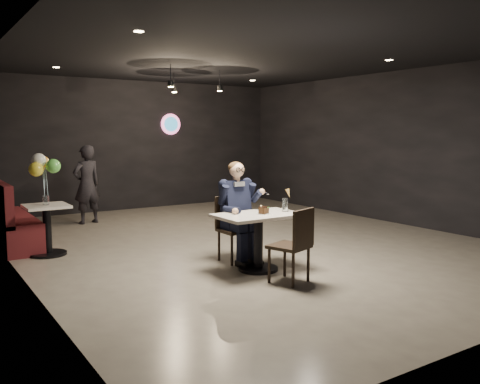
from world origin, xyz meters
TOP-DOWN VIEW (x-y plane):
  - floor at (0.00, 0.00)m, footprint 9.00×9.00m
  - wall_sign at (0.80, 4.47)m, footprint 0.50×0.06m
  - pendant_lights at (0.00, 2.00)m, footprint 1.40×1.20m
  - main_table at (-0.82, -1.54)m, footprint 1.10×0.70m
  - chair_far at (-0.82, -0.99)m, footprint 0.42×0.46m
  - chair_near at (-0.82, -2.18)m, footprint 0.54×0.57m
  - seated_man at (-0.82, -0.99)m, footprint 0.60×0.80m
  - dessert_plate at (-0.76, -1.59)m, footprint 0.20×0.20m
  - cake_slice at (-0.79, -1.61)m, footprint 0.14×0.12m
  - mint_leaf at (-0.75, -1.63)m, footprint 0.06×0.04m
  - sundae_glass at (-0.41, -1.57)m, footprint 0.08×0.08m
  - wafer_cone at (-0.35, -1.57)m, footprint 0.07×0.07m
  - booth_bench at (-3.25, 1.83)m, footprint 0.53×2.10m
  - side_table at (-2.95, 0.83)m, footprint 0.61×0.61m
  - balloon_vase at (-2.95, 0.83)m, footprint 0.09×0.09m
  - balloon_bunch at (-2.95, 0.83)m, footprint 0.38×0.38m
  - passerby at (-1.67, 3.15)m, footprint 0.64×0.49m

SIDE VIEW (x-z plane):
  - floor at x=0.00m, z-range 0.00..0.00m
  - main_table at x=-0.82m, z-range 0.00..0.75m
  - side_table at x=-2.95m, z-range 0.00..0.76m
  - chair_far at x=-0.82m, z-range 0.00..0.92m
  - chair_near at x=-0.82m, z-range 0.00..0.92m
  - booth_bench at x=-3.25m, z-range 0.00..1.05m
  - seated_man at x=-0.82m, z-range 0.00..1.44m
  - dessert_plate at x=-0.76m, z-range 0.75..0.76m
  - passerby at x=-1.67m, z-range 0.00..1.56m
  - cake_slice at x=-0.79m, z-range 0.76..0.84m
  - balloon_vase at x=-2.95m, z-range 0.75..0.89m
  - sundae_glass at x=-0.41m, z-range 0.75..0.93m
  - mint_leaf at x=-0.75m, z-range 0.84..0.85m
  - wafer_cone at x=-0.35m, z-range 0.93..1.05m
  - balloon_bunch at x=-2.95m, z-range 0.90..1.52m
  - wall_sign at x=0.80m, z-range 1.75..2.25m
  - pendant_lights at x=0.00m, z-range 2.70..3.06m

